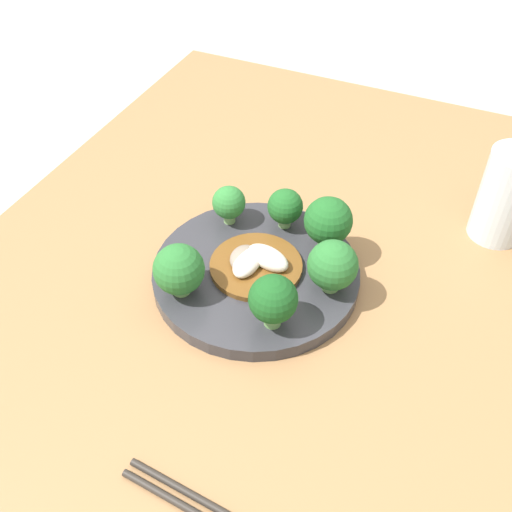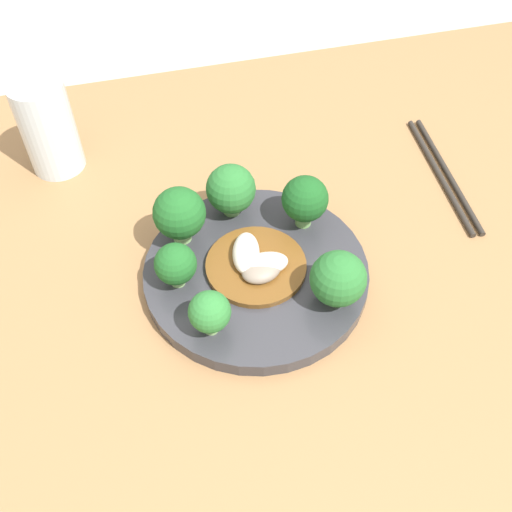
% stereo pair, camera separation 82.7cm
% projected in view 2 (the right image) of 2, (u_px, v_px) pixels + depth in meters
% --- Properties ---
extents(ground_plane, '(8.00, 8.00, 0.00)m').
position_uv_depth(ground_plane, '(273.00, 472.00, 1.25)').
color(ground_plane, '#B7B2A8').
extents(table, '(1.12, 0.80, 0.71)m').
position_uv_depth(table, '(278.00, 392.00, 0.97)').
color(table, olive).
rests_on(table, ground_plane).
extents(plate, '(0.25, 0.25, 0.02)m').
position_uv_depth(plate, '(256.00, 273.00, 0.66)').
color(plate, '#333338').
rests_on(plate, table).
extents(broccoli_northwest, '(0.06, 0.06, 0.06)m').
position_uv_depth(broccoli_northwest, '(338.00, 279.00, 0.60)').
color(broccoli_northwest, '#7AAD5B').
rests_on(broccoli_northwest, plate).
extents(broccoli_east, '(0.05, 0.05, 0.05)m').
position_uv_depth(broccoli_east, '(176.00, 264.00, 0.62)').
color(broccoli_east, '#89B76B').
rests_on(broccoli_east, plate).
extents(broccoli_south, '(0.06, 0.06, 0.07)m').
position_uv_depth(broccoli_south, '(231.00, 189.00, 0.69)').
color(broccoli_south, '#70A356').
rests_on(broccoli_south, plate).
extents(broccoli_northeast, '(0.04, 0.04, 0.05)m').
position_uv_depth(broccoli_northeast, '(210.00, 312.00, 0.58)').
color(broccoli_northeast, '#89B76B').
rests_on(broccoli_northeast, plate).
extents(broccoli_southwest, '(0.05, 0.05, 0.07)m').
position_uv_depth(broccoli_southwest, '(305.00, 200.00, 0.67)').
color(broccoli_southwest, '#70A356').
rests_on(broccoli_southwest, plate).
extents(broccoli_southeast, '(0.06, 0.06, 0.07)m').
position_uv_depth(broccoli_southeast, '(179.00, 214.00, 0.65)').
color(broccoli_southeast, '#89B76B').
rests_on(broccoli_southeast, plate).
extents(stirfry_center, '(0.11, 0.11, 0.03)m').
position_uv_depth(stirfry_center, '(257.00, 264.00, 0.65)').
color(stirfry_center, brown).
rests_on(stirfry_center, plate).
extents(drinking_glass, '(0.07, 0.07, 0.12)m').
position_uv_depth(drinking_glass, '(48.00, 127.00, 0.75)').
color(drinking_glass, silver).
rests_on(drinking_glass, table).
extents(chopsticks, '(0.04, 0.22, 0.01)m').
position_uv_depth(chopsticks, '(443.00, 174.00, 0.78)').
color(chopsticks, '#2D2823').
rests_on(chopsticks, table).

